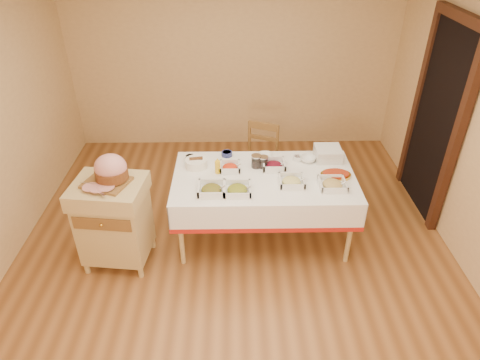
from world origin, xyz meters
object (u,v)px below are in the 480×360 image
(dining_chair, at_px, (259,161))
(mustard_bottle, at_px, (218,166))
(ham_on_board, at_px, (110,171))
(bread_basket, at_px, (196,163))
(preserve_jar_left, at_px, (256,162))
(plate_stack, at_px, (328,154))
(brass_platter, at_px, (336,175))
(dining_table, at_px, (264,189))
(butcher_cart, at_px, (114,218))
(preserve_jar_right, at_px, (263,162))

(dining_chair, bearing_deg, mustard_bottle, -122.16)
(ham_on_board, distance_m, bread_basket, 0.92)
(dining_chair, height_order, mustard_bottle, mustard_bottle)
(bread_basket, bearing_deg, preserve_jar_left, -1.82)
(preserve_jar_left, xyz_separation_m, mustard_bottle, (-0.39, -0.11, 0.01))
(dining_chair, height_order, plate_stack, dining_chair)
(dining_chair, relative_size, brass_platter, 2.96)
(dining_table, relative_size, dining_chair, 2.01)
(ham_on_board, bearing_deg, preserve_jar_left, 20.46)
(butcher_cart, bearing_deg, brass_platter, 8.85)
(preserve_jar_right, bearing_deg, butcher_cart, -160.09)
(preserve_jar_left, height_order, preserve_jar_right, preserve_jar_left)
(bread_basket, xyz_separation_m, plate_stack, (1.38, 0.13, 0.02))
(ham_on_board, height_order, preserve_jar_left, ham_on_board)
(preserve_jar_left, xyz_separation_m, bread_basket, (-0.62, 0.02, -0.02))
(butcher_cart, xyz_separation_m, dining_chair, (1.46, 1.17, -0.05))
(bread_basket, bearing_deg, butcher_cart, -144.12)
(preserve_jar_right, relative_size, plate_stack, 0.46)
(preserve_jar_right, bearing_deg, plate_stack, 12.88)
(preserve_jar_right, bearing_deg, brass_platter, -14.97)
(dining_chair, bearing_deg, dining_table, -90.21)
(ham_on_board, relative_size, brass_platter, 1.35)
(dining_chair, distance_m, plate_stack, 0.92)
(preserve_jar_right, bearing_deg, mustard_bottle, -167.46)
(plate_stack, bearing_deg, dining_chair, 145.05)
(dining_chair, relative_size, mustard_bottle, 5.33)
(brass_platter, bearing_deg, plate_stack, 92.95)
(ham_on_board, distance_m, preserve_jar_left, 1.45)
(butcher_cart, xyz_separation_m, ham_on_board, (0.04, 0.03, 0.51))
(ham_on_board, xyz_separation_m, plate_stack, (2.11, 0.65, -0.21))
(butcher_cart, xyz_separation_m, plate_stack, (2.15, 0.69, 0.30))
(preserve_jar_right, xyz_separation_m, plate_stack, (0.69, 0.16, 0.01))
(dining_chair, xyz_separation_m, plate_stack, (0.69, -0.48, 0.36))
(plate_stack, bearing_deg, dining_table, -154.61)
(preserve_jar_right, distance_m, brass_platter, 0.74)
(ham_on_board, relative_size, preserve_jar_left, 3.04)
(preserve_jar_left, xyz_separation_m, plate_stack, (0.77, 0.15, 0.00))
(dining_chair, xyz_separation_m, brass_platter, (0.71, -0.83, 0.31))
(ham_on_board, bearing_deg, butcher_cart, -141.90)
(ham_on_board, height_order, brass_platter, ham_on_board)
(ham_on_board, bearing_deg, plate_stack, 17.22)
(butcher_cart, bearing_deg, dining_table, 13.77)
(plate_stack, height_order, brass_platter, plate_stack)
(butcher_cart, bearing_deg, dining_chair, 38.72)
(dining_chair, relative_size, bread_basket, 3.96)
(dining_chair, relative_size, plate_stack, 3.38)
(bread_basket, distance_m, brass_platter, 1.42)
(brass_platter, bearing_deg, mustard_bottle, 175.81)
(dining_chair, xyz_separation_m, mustard_bottle, (-0.47, -0.75, 0.37))
(plate_stack, bearing_deg, preserve_jar_left, -168.73)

